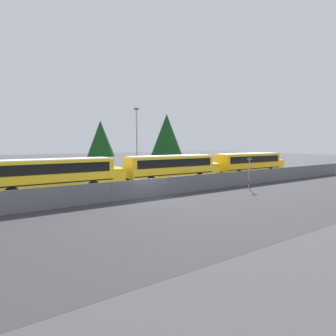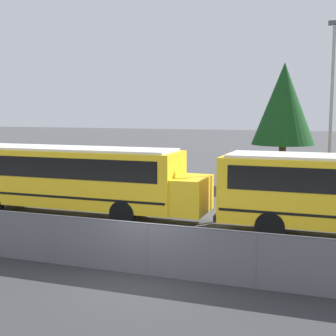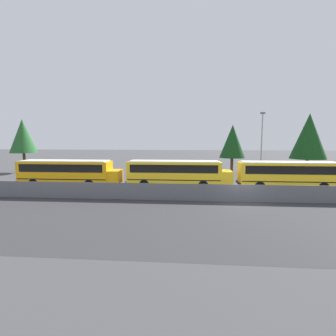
# 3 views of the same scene
# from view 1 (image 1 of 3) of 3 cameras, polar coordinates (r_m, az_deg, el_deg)

# --- Properties ---
(ground_plane) EXTENTS (200.00, 200.00, 0.00)m
(ground_plane) POSITION_cam_1_polar(r_m,az_deg,el_deg) (21.97, -4.46, -6.40)
(ground_plane) COLOR #424244
(road_strip) EXTENTS (96.28, 12.00, 0.01)m
(road_strip) POSITION_cam_1_polar(r_m,az_deg,el_deg) (17.04, 5.18, -9.88)
(road_strip) COLOR #333335
(road_strip) RESTS_ON ground_plane
(fence) EXTENTS (62.35, 0.07, 1.56)m
(fence) POSITION_cam_1_polar(r_m,az_deg,el_deg) (21.82, -4.47, -4.35)
(fence) COLOR #9EA0A5
(fence) RESTS_ON ground_plane
(school_bus_1) EXTENTS (11.85, 2.60, 3.11)m
(school_bus_1) POSITION_cam_1_polar(r_m,az_deg,el_deg) (25.57, -23.24, -0.91)
(school_bus_1) COLOR yellow
(school_bus_1) RESTS_ON ground_plane
(school_bus_2) EXTENTS (11.85, 2.60, 3.11)m
(school_bus_2) POSITION_cam_1_polar(r_m,az_deg,el_deg) (30.02, 0.99, 0.40)
(school_bus_2) COLOR yellow
(school_bus_2) RESTS_ON ground_plane
(school_bus_3) EXTENTS (11.85, 2.60, 3.11)m
(school_bus_3) POSITION_cam_1_polar(r_m,az_deg,el_deg) (38.35, 17.33, 1.25)
(school_bus_3) COLOR yellow
(school_bus_3) RESTS_ON ground_plane
(street_sign) EXTENTS (0.70, 0.09, 3.09)m
(street_sign) POSITION_cam_1_polar(r_m,az_deg,el_deg) (27.50, 17.23, -0.80)
(street_sign) COLOR #B7B7BC
(street_sign) RESTS_ON ground_plane
(light_pole) EXTENTS (0.60, 0.24, 8.98)m
(light_pole) POSITION_cam_1_polar(r_m,az_deg,el_deg) (34.41, -6.81, 6.02)
(light_pole) COLOR gray
(light_pole) RESTS_ON ground_plane
(tree_0) EXTENTS (5.34, 5.34, 9.41)m
(tree_0) POSITION_cam_1_polar(r_m,az_deg,el_deg) (44.56, -0.29, 7.26)
(tree_0) COLOR #51381E
(tree_0) RESTS_ON ground_plane
(tree_2) EXTENTS (3.92, 3.92, 7.70)m
(tree_2) POSITION_cam_1_polar(r_m,az_deg,el_deg) (38.91, -14.44, 6.19)
(tree_2) COLOR #51381E
(tree_2) RESTS_ON ground_plane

